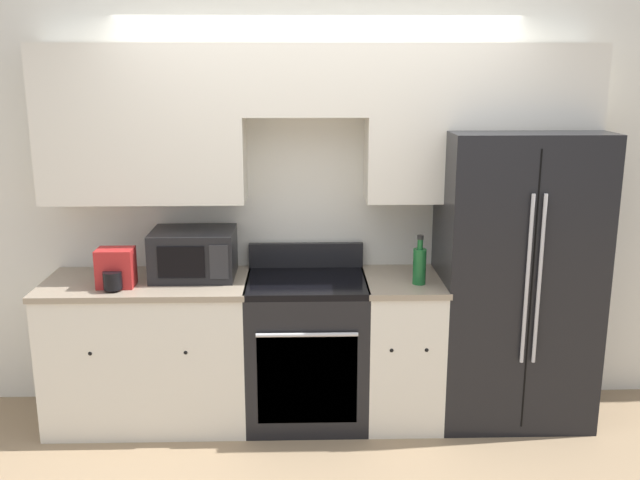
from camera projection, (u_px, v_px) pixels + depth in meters
name	position (u px, v px, depth m)	size (l,w,h in m)	color
ground_plane	(321.00, 440.00, 4.31)	(12.00, 12.00, 0.00)	#937A5B
wall_back	(320.00, 172.00, 4.50)	(8.00, 0.39, 2.60)	silver
lower_cabinets_left	(150.00, 351.00, 4.47)	(1.25, 0.64, 0.92)	silver
lower_cabinets_right	(401.00, 348.00, 4.51)	(0.48, 0.64, 0.92)	silver
oven_range	(307.00, 348.00, 4.49)	(0.74, 0.65, 1.08)	black
refrigerator	(513.00, 277.00, 4.46)	(0.94, 0.73, 1.83)	black
microwave	(194.00, 254.00, 4.41)	(0.51, 0.40, 0.30)	black
bottle	(419.00, 265.00, 4.27)	(0.08, 0.08, 0.30)	#195928
paper_towel_holder	(115.00, 269.00, 4.21)	(0.21, 0.22, 0.23)	#B22323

